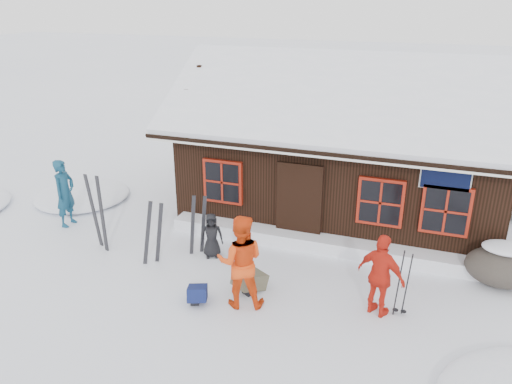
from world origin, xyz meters
TOP-DOWN VIEW (x-y plane):
  - ground at (0.00, 0.00)m, footprint 120.00×120.00m
  - mountain_hut at (1.50, 4.98)m, footprint 8.90×6.09m
  - snow_drift at (1.50, 2.25)m, footprint 7.60×0.60m
  - snow_mounds at (1.65, 1.86)m, footprint 20.60×13.20m
  - skier_teal at (-5.14, 1.34)m, footprint 0.45×0.67m
  - skier_orange_left at (0.54, -0.52)m, footprint 1.11×0.97m
  - skier_orange_right at (3.14, 0.06)m, footprint 1.06×0.78m
  - skier_crouched at (-0.81, 1.06)m, footprint 0.63×0.54m
  - boulder at (5.44, 2.01)m, footprint 1.49×1.12m
  - ski_pair_left at (-1.91, 0.34)m, footprint 0.55×0.25m
  - ski_pair_mid at (-3.54, 0.56)m, footprint 0.58×0.23m
  - ski_pair_right at (-1.18, 1.11)m, footprint 0.42×0.25m
  - ski_poles at (3.54, 0.19)m, footprint 0.25×0.12m
  - backpack_blue at (-0.30, -0.76)m, footprint 0.54×0.60m
  - backpack_olive at (0.53, -0.01)m, footprint 0.71×0.77m

SIDE VIEW (x-z plane):
  - ground at x=0.00m, z-range 0.00..0.00m
  - snow_mounds at x=1.65m, z-range -0.24..0.24m
  - backpack_blue at x=-0.30m, z-range 0.00..0.27m
  - backpack_olive at x=0.53m, z-range 0.00..0.34m
  - snow_drift at x=1.50m, z-range 0.00..0.35m
  - boulder at x=5.44m, z-range 0.01..0.87m
  - skier_crouched at x=-0.81m, z-range 0.00..1.08m
  - ski_poles at x=3.54m, z-range -0.04..1.36m
  - ski_pair_right at x=-1.18m, z-range -0.05..1.46m
  - ski_pair_left at x=-1.91m, z-range -0.05..1.52m
  - skier_orange_right at x=3.14m, z-range 0.00..1.67m
  - ski_pair_mid at x=-3.54m, z-range -0.05..1.85m
  - skier_teal at x=-5.14m, z-range 0.00..1.81m
  - skier_orange_left at x=0.54m, z-range 0.00..1.92m
  - mountain_hut at x=1.50m, z-range -0.63..3.79m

